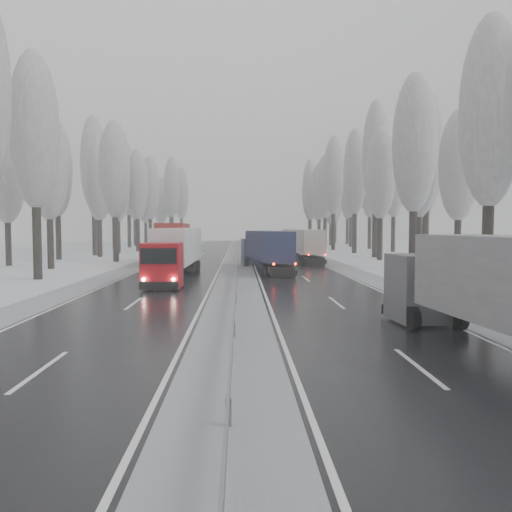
{
  "coord_description": "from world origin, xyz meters",
  "views": [
    {
      "loc": [
        0.23,
        -13.67,
        3.97
      ],
      "look_at": [
        1.21,
        16.62,
        2.2
      ],
      "focal_mm": 35.0,
      "sensor_mm": 36.0,
      "label": 1
    }
  ],
  "objects": [
    {
      "name": "tree_34",
      "position": [
        15.73,
        96.32,
        11.37
      ],
      "size": [
        3.6,
        3.6,
        17.63
      ],
      "color": "black",
      "rests_on": "ground"
    },
    {
      "name": "tree_33",
      "position": [
        19.77,
        93.21,
        9.26
      ],
      "size": [
        3.6,
        3.6,
        14.33
      ],
      "color": "black",
      "rests_on": "ground"
    },
    {
      "name": "tree_22",
      "position": [
        17.02,
        45.6,
        10.24
      ],
      "size": [
        3.6,
        3.6,
        15.86
      ],
      "color": "black",
      "rests_on": "ground"
    },
    {
      "name": "tree_77",
      "position": [
        -19.66,
        112.72,
        9.26
      ],
      "size": [
        3.6,
        3.6,
        14.32
      ],
      "color": "black",
      "rests_on": "ground"
    },
    {
      "name": "tree_31",
      "position": [
        22.48,
        85.7,
        11.97
      ],
      "size": [
        3.6,
        3.6,
        18.58
      ],
      "color": "black",
      "rests_on": "ground"
    },
    {
      "name": "truck_red_red",
      "position": [
        -7.07,
        41.09,
        2.55
      ],
      "size": [
        3.4,
        17.1,
        4.36
      ],
      "rotation": [
        0.0,
        0.0,
        0.04
      ],
      "color": "red",
      "rests_on": "ground"
    },
    {
      "name": "tree_30",
      "position": [
        16.56,
        81.7,
        11.52
      ],
      "size": [
        3.6,
        3.6,
        17.86
      ],
      "color": "black",
      "rests_on": "ground"
    },
    {
      "name": "tree_19",
      "position": [
        20.02,
        31.03,
        9.42
      ],
      "size": [
        3.6,
        3.6,
        14.57
      ],
      "color": "black",
      "rests_on": "ground"
    },
    {
      "name": "tree_39",
      "position": [
        21.55,
        120.73,
        10.45
      ],
      "size": [
        3.6,
        3.6,
        16.19
      ],
      "color": "black",
      "rests_on": "ground"
    },
    {
      "name": "tree_58",
      "position": [
        -15.13,
        24.57,
        11.1
      ],
      "size": [
        3.6,
        3.6,
        17.21
      ],
      "color": "black",
      "rests_on": "ground"
    },
    {
      "name": "ground",
      "position": [
        0.0,
        0.0,
        0.0
      ],
      "size": [
        260.0,
        260.0,
        0.0
      ],
      "primitive_type": "plane",
      "color": "silver",
      "rests_on": "ground"
    },
    {
      "name": "tree_32",
      "position": [
        16.63,
        89.21,
        11.18
      ],
      "size": [
        3.6,
        3.6,
        17.33
      ],
      "color": "black",
      "rests_on": "ground"
    },
    {
      "name": "tree_65",
      "position": [
        -20.05,
        56.71,
        12.55
      ],
      "size": [
        3.6,
        3.6,
        19.48
      ],
      "color": "black",
      "rests_on": "ground"
    },
    {
      "name": "median_guardrail",
      "position": [
        0.0,
        29.99,
        0.6
      ],
      "size": [
        0.12,
        200.0,
        0.76
      ],
      "color": "slate",
      "rests_on": "ground"
    },
    {
      "name": "truck_cream_box",
      "position": [
        7.05,
        43.16,
        2.15
      ],
      "size": [
        3.75,
        14.5,
        3.69
      ],
      "rotation": [
        0.0,
        0.0,
        0.11
      ],
      "color": "beige",
      "rests_on": "ground"
    },
    {
      "name": "tree_78",
      "position": [
        -17.56,
        115.31,
        12.59
      ],
      "size": [
        3.6,
        3.6,
        19.55
      ],
      "color": "black",
      "rests_on": "ground"
    },
    {
      "name": "tree_73",
      "position": [
        -21.82,
        92.54,
        11.11
      ],
      "size": [
        3.6,
        3.6,
        17.22
      ],
      "color": "black",
      "rests_on": "ground"
    },
    {
      "name": "tree_29",
      "position": [
        23.71,
        75.95,
        11.67
      ],
      "size": [
        3.6,
        3.6,
        18.11
      ],
      "color": "black",
      "rests_on": "ground"
    },
    {
      "name": "tree_62",
      "position": [
        -13.94,
        43.73,
        10.36
      ],
      "size": [
        3.6,
        3.6,
        16.04
      ],
      "color": "black",
      "rests_on": "ground"
    },
    {
      "name": "box_truck_distant",
      "position": [
        4.14,
        75.52,
        1.29
      ],
      "size": [
        2.41,
        6.89,
        2.54
      ],
      "rotation": [
        0.0,
        0.0,
        0.05
      ],
      "color": "#B8BAC0",
      "rests_on": "ground"
    },
    {
      "name": "tree_61",
      "position": [
        -23.52,
        38.2,
        9.02
      ],
      "size": [
        3.6,
        3.6,
        13.95
      ],
      "color": "black",
      "rests_on": "ground"
    },
    {
      "name": "tree_27",
      "position": [
        24.72,
        65.27,
        11.36
      ],
      "size": [
        3.6,
        3.6,
        17.62
      ],
      "color": "black",
      "rests_on": "ground"
    },
    {
      "name": "tree_75",
      "position": [
        -24.2,
        103.33,
        11.99
      ],
      "size": [
        3.6,
        3.6,
        18.6
      ],
      "color": "black",
      "rests_on": "ground"
    },
    {
      "name": "tree_68",
      "position": [
        -16.58,
        69.11,
        10.75
      ],
      "size": [
        3.6,
        3.6,
        16.65
      ],
      "color": "black",
      "rests_on": "ground"
    },
    {
      "name": "tree_67",
      "position": [
        -19.54,
        66.35,
        11.03
      ],
      "size": [
        3.6,
        3.6,
        17.09
      ],
      "color": "black",
      "rests_on": "ground"
    },
    {
      "name": "tree_36",
      "position": [
        17.04,
        106.16,
        13.02
      ],
      "size": [
        3.6,
        3.6,
        20.23
      ],
      "color": "black",
      "rests_on": "ground"
    },
    {
      "name": "tree_69",
      "position": [
        -21.42,
        73.11,
        12.46
      ],
      "size": [
        3.6,
        3.6,
        19.35
      ],
      "color": "black",
      "rests_on": "ground"
    },
    {
      "name": "tree_71",
      "position": [
        -21.09,
        83.19,
        12.63
      ],
      "size": [
        3.6,
        3.6,
        19.61
      ],
      "color": "black",
      "rests_on": "ground"
    },
    {
      "name": "tree_25",
      "position": [
        24.81,
        55.02,
        12.52
      ],
      "size": [
        3.6,
        3.6,
        19.44
      ],
      "color": "black",
      "rests_on": "ground"
    },
    {
      "name": "shoulder_left",
      "position": [
        -10.2,
        30.0,
        0.02
      ],
      "size": [
        2.4,
        200.0,
        0.04
      ],
      "primitive_type": "cube",
      "color": "#919398",
      "rests_on": "ground"
    },
    {
      "name": "tree_70",
      "position": [
        -16.33,
        79.19,
        11.03
      ],
      "size": [
        3.6,
        3.6,
        17.09
      ],
      "color": "black",
      "rests_on": "ground"
    },
    {
      "name": "tree_74",
      "position": [
        -15.07,
        99.33,
        12.67
      ],
      "size": [
        3.6,
        3.6,
        19.68
      ],
      "color": "black",
      "rests_on": "ground"
    },
    {
      "name": "tree_72",
      "position": [
        -18.93,
        88.54,
        9.76
      ],
      "size": [
        3.6,
        3.6,
        15.11
      ],
      "color": "black",
      "rests_on": "ground"
    },
    {
      "name": "tree_24",
      "position": [
        17.9,
        51.02,
        13.19
      ],
      "size": [
        3.6,
        3.6,
        20.49
      ],
      "color": "black",
      "rests_on": "ground"
    },
    {
      "name": "tree_35",
      "position": [
        24.94,
        100.32,
        11.77
      ],
      "size": [
        3.6,
        3.6,
        18.25
      ],
      "color": "black",
      "rests_on": "ground"
    },
    {
      "name": "tree_18",
      "position": [
        14.51,
        27.03,
        10.7
      ],
      "size": [
        3.6,
        3.6,
        16.58
      ],
      "color": "black",
      "rests_on": "ground"
    },
    {
      "name": "tree_23",
      "position": [
        23.31,
        49.6,
        8.77
      ],
      "size": [
        3.6,
        3.6,
        13.55
      ],
      "color": "black",
      "rests_on": "ground"
    },
    {
      "name": "tree_38",
      "position": [
        18.73,
        116.73,
        11.59
      ],
      "size": [
        3.6,
        3.6,
        17.97
      ],
      "color": "black",
      "rests_on": "ground"
    },
    {
      "name": "truck_red_white",
      "position": [
        -4.58,
        24.49,
        2.26
      ],
      "size": [
        2.58,
        15.13,
        3.87
      ],
      "rotation": [
        0.0,
        0.0,
        -0.01
      ],
      "color": "#AE0912",
      "rests_on": "ground"
    },
    {
      "name": "tree_76",
      "position": [
        -14.05,
        108.72,
        11.95
      ],
      "size": [
        3.6,
        3.6,
        18.55
      ],
      "color": "black",
      "rests_on": "ground"
    },
    {
      "name": "tree_60",
      "position": [
        -17.75,
        34.2,
        9.59
      ],
      "size": [
        3.6,
        3.6,
        14.84
      ],
      "color": "black",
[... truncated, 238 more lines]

